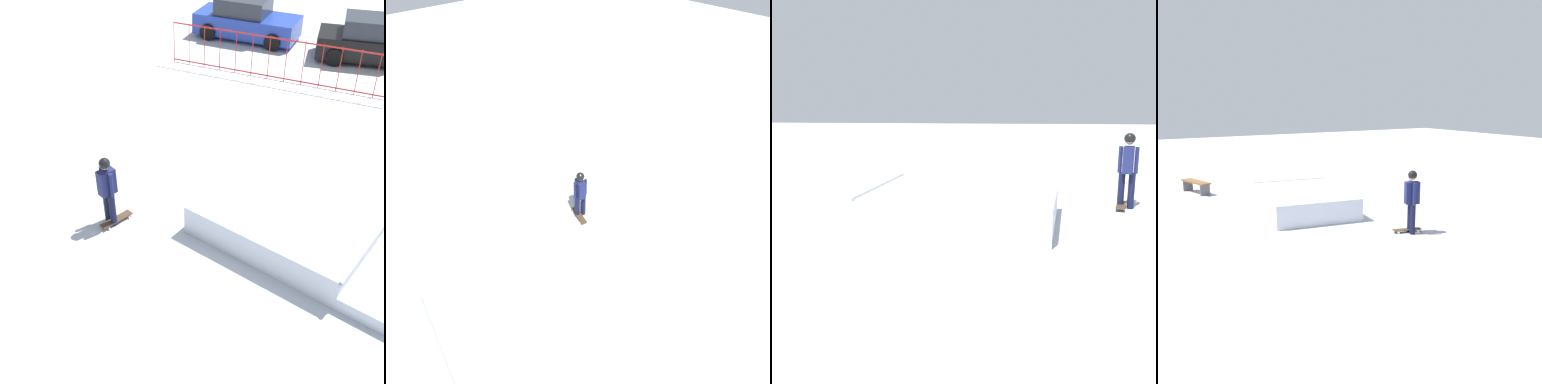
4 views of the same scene
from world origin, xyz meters
The scene contains 5 objects.
ground_plane centered at (0.00, 0.00, 0.00)m, with size 60.00×60.00×0.00m, color #B2B7C1.
skate_ramp centered at (1.25, -0.20, 0.32)m, with size 5.73×3.40×0.74m.
skater centered at (-2.81, -1.65, 1.01)m, with size 0.42×0.43×1.73m.
skateboard centered at (-2.70, -1.59, 0.08)m, with size 0.43×0.82×0.09m.
park_bench centered at (5.45, 2.28, 0.36)m, with size 1.65×0.84×0.48m.
Camera 4 is at (-11.78, 5.61, 3.60)m, focal length 40.95 mm.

